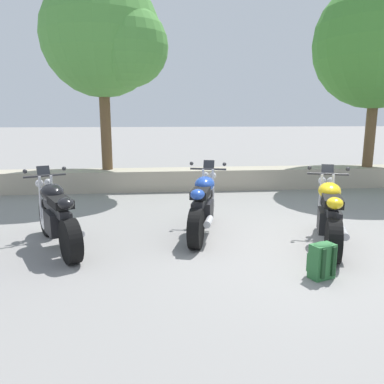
{
  "coord_description": "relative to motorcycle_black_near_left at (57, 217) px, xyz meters",
  "views": [
    {
      "loc": [
        -2.17,
        -5.34,
        2.0
      ],
      "look_at": [
        -1.51,
        1.2,
        0.65
      ],
      "focal_mm": 35.25,
      "sensor_mm": 36.0,
      "label": 1
    }
  ],
  "objects": [
    {
      "name": "rider_backpack",
      "position": [
        3.53,
        -1.49,
        -0.24
      ],
      "size": [
        0.34,
        0.32,
        0.47
      ],
      "color": "#2D6B38",
      "rests_on": "ground"
    },
    {
      "name": "ground_plane",
      "position": [
        3.66,
        -0.36,
        -0.49
      ],
      "size": [
        120.0,
        120.0,
        0.0
      ],
      "primitive_type": "plane",
      "color": "gray"
    },
    {
      "name": "motorcycle_black_near_left",
      "position": [
        0.0,
        0.0,
        0.0
      ],
      "size": [
        1.14,
        1.91,
        1.18
      ],
      "color": "black",
      "rests_on": "ground"
    },
    {
      "name": "motorcycle_yellow_far_right",
      "position": [
        4.16,
        -0.33,
        0.0
      ],
      "size": [
        0.98,
        1.99,
        1.18
      ],
      "color": "black",
      "rests_on": "ground"
    },
    {
      "name": "motorcycle_blue_centre",
      "position": [
        2.3,
        0.45,
        0.0
      ],
      "size": [
        0.86,
        2.03,
        1.18
      ],
      "color": "black",
      "rests_on": "ground"
    },
    {
      "name": "leafy_tree_far_left",
      "position": [
        0.38,
        4.52,
        3.39
      ],
      "size": [
        3.19,
        3.04,
        4.92
      ],
      "color": "brown",
      "rests_on": "stone_wall"
    },
    {
      "name": "stone_wall",
      "position": [
        3.66,
        4.44,
        -0.21
      ],
      "size": [
        36.0,
        0.8,
        0.55
      ],
      "primitive_type": "cube",
      "color": "#A89E89",
      "rests_on": "ground"
    }
  ]
}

